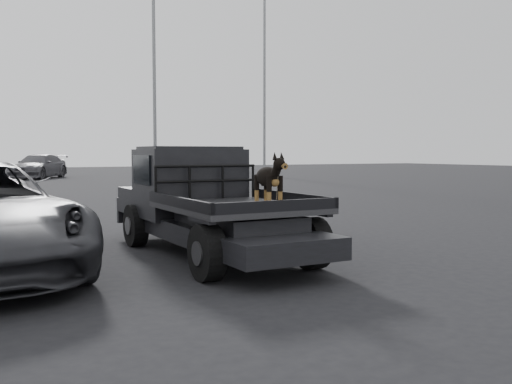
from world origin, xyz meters
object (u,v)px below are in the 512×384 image
dog (268,181)px  distant_car_b (38,166)px  floodlight_mid (154,59)px  floodlight_far (264,74)px  flatbed_ute (212,228)px

dog → distant_car_b: bearing=87.8°
floodlight_mid → distant_car_b: bearing=116.4°
distant_car_b → floodlight_far: bearing=19.0°
flatbed_ute → distant_car_b: bearing=87.2°
flatbed_ute → dog: dog is taller
floodlight_far → flatbed_ute: bearing=-121.0°
dog → floodlight_far: size_ratio=0.06×
flatbed_ute → distant_car_b: 30.93m
dog → flatbed_ute: bearing=98.7°
floodlight_far → dog: bearing=-119.3°
dog → distant_car_b: 32.40m
floodlight_mid → floodlight_far: size_ratio=0.91×
floodlight_mid → dog: bearing=-104.7°
floodlight_far → floodlight_mid: bearing=-149.5°
dog → distant_car_b: (1.27, 32.37, -0.51)m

